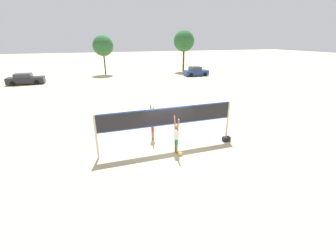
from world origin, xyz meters
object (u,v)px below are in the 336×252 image
(tree_left_cluster, at_px, (184,41))
(tree_right_cluster, at_px, (103,46))
(volleyball, at_px, (180,154))
(player_blocker, at_px, (152,122))
(volleyball_net, at_px, (168,119))
(gear_bag, at_px, (226,139))
(parked_car_mid, at_px, (196,72))
(player_spiker, at_px, (176,135))
(parked_car_near, at_px, (26,79))

(tree_left_cluster, bearing_deg, tree_right_cluster, 176.97)
(volleyball, xyz_separation_m, tree_left_cluster, (13.21, 31.22, 5.38))
(player_blocker, distance_m, volleyball, 2.90)
(volleyball_net, distance_m, gear_bag, 4.05)
(player_blocker, relative_size, parked_car_mid, 0.54)
(gear_bag, relative_size, tree_right_cluster, 0.07)
(gear_bag, bearing_deg, player_blocker, 157.47)
(gear_bag, distance_m, tree_left_cluster, 32.40)
(player_spiker, height_order, parked_car_mid, player_spiker)
(parked_car_mid, bearing_deg, tree_right_cluster, 157.37)
(tree_left_cluster, distance_m, tree_right_cluster, 14.66)
(player_blocker, bearing_deg, tree_left_cluster, 153.87)
(player_spiker, bearing_deg, tree_left_cluster, -23.35)
(tree_left_cluster, bearing_deg, parked_car_mid, -91.87)
(tree_left_cluster, xyz_separation_m, tree_right_cluster, (-14.63, 0.77, -0.70))
(volleyball, height_order, parked_car_mid, parked_car_mid)
(player_spiker, height_order, tree_left_cluster, tree_left_cluster)
(volleyball, bearing_deg, parked_car_near, 115.87)
(volleyball, bearing_deg, player_spiker, 103.77)
(gear_bag, relative_size, parked_car_near, 0.10)
(volleyball_net, bearing_deg, player_spiker, -76.44)
(parked_car_near, bearing_deg, tree_right_cluster, 27.78)
(tree_left_cluster, bearing_deg, gear_bag, -107.85)
(player_spiker, distance_m, player_blocker, 2.31)
(player_spiker, height_order, parked_car_near, player_spiker)
(gear_bag, relative_size, tree_left_cluster, 0.06)
(player_spiker, distance_m, gear_bag, 3.67)
(player_blocker, distance_m, tree_left_cluster, 32.20)
(player_spiker, distance_m, parked_car_mid, 28.10)
(player_spiker, distance_m, parked_car_near, 28.65)
(volleyball, height_order, gear_bag, gear_bag)
(volleyball, distance_m, tree_right_cluster, 32.36)
(volleyball_net, xyz_separation_m, tree_left_cluster, (13.50, 30.02, 3.76))
(tree_left_cluster, relative_size, tree_right_cluster, 1.14)
(parked_car_near, bearing_deg, tree_left_cluster, 11.40)
(parked_car_mid, bearing_deg, tree_left_cluster, 90.59)
(parked_car_near, distance_m, parked_car_mid, 25.70)
(gear_bag, distance_m, parked_car_mid, 26.26)
(volleyball_net, height_order, player_blocker, volleyball_net)
(volleyball, xyz_separation_m, parked_car_mid, (13.02, 25.23, 0.56))
(player_spiker, bearing_deg, volleyball_net, 13.56)
(parked_car_near, xyz_separation_m, tree_right_cluster, (11.26, 5.86, 4.12))
(gear_bag, height_order, parked_car_mid, parked_car_mid)
(player_blocker, bearing_deg, gear_bag, 67.47)
(player_spiker, relative_size, player_blocker, 0.96)
(parked_car_mid, relative_size, tree_right_cluster, 0.63)
(volleyball_net, distance_m, player_spiker, 1.04)
(parked_car_mid, xyz_separation_m, tree_right_cluster, (-14.43, 6.76, 4.11))
(parked_car_mid, bearing_deg, gear_bag, -108.99)
(tree_right_cluster, bearing_deg, player_spiker, -87.61)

